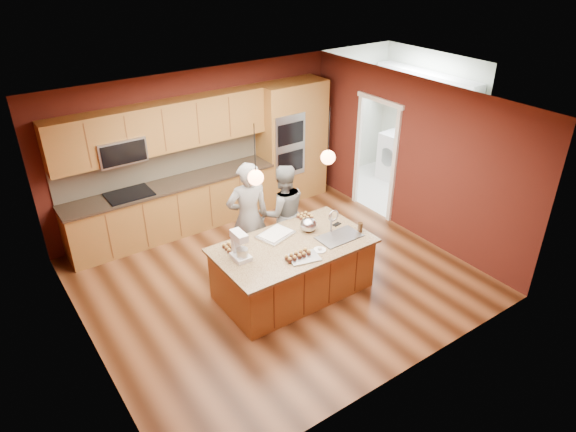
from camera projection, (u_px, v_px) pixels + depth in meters
floor at (276, 278)px, 7.92m from camera, size 5.50×5.50×0.00m
ceiling at (274, 107)px, 6.61m from camera, size 5.50×5.50×0.00m
wall_back at (197, 147)px, 9.06m from camera, size 5.50×0.00×5.50m
wall_front at (405, 287)px, 5.47m from camera, size 5.50×0.00×5.50m
wall_left at (76, 262)px, 5.89m from camera, size 0.00×5.00×5.00m
wall_right at (411, 157)px, 8.64m from camera, size 0.00×5.00×5.00m
cabinet_run at (169, 180)px, 8.71m from camera, size 3.74×0.64×2.30m
oven_column at (292, 142)px, 9.86m from camera, size 1.30×0.62×2.30m
doorway_trim at (375, 159)px, 9.35m from camera, size 0.08×1.11×2.20m
laundry_room at (426, 92)px, 10.02m from camera, size 2.60×2.70×2.70m
pendant_left at (256, 177)px, 6.36m from camera, size 0.20×0.20×0.80m
pendant_right at (328, 157)px, 6.94m from camera, size 0.20×0.20×0.80m
island at (294, 267)px, 7.42m from camera, size 2.23×1.25×1.20m
person_left at (248, 218)px, 7.71m from camera, size 0.74×0.57×1.81m
person_right at (283, 213)px, 8.07m from camera, size 0.92×0.81×1.60m
stand_mixer at (240, 247)px, 6.82m from camera, size 0.22×0.30×0.40m
sheet_cake at (276, 234)px, 7.41m from camera, size 0.59×0.50×0.05m
cooling_rack at (304, 258)px, 6.91m from camera, size 0.47×0.38×0.02m
mixing_bowl at (308, 225)px, 7.51m from camera, size 0.25×0.25×0.21m
plate at (320, 250)px, 7.08m from camera, size 0.18×0.18×0.01m
tumbler at (360, 227)px, 7.50m from camera, size 0.07×0.07×0.14m
phone at (337, 224)px, 7.71m from camera, size 0.15×0.10×0.01m
cupcakes_left at (232, 246)px, 7.11m from camera, size 0.23×0.23×0.07m
cupcakes_rack at (298, 255)px, 6.89m from camera, size 0.38×0.15×0.07m
cupcakes_right at (305, 216)px, 7.87m from camera, size 0.22×0.22×0.07m
washer at (423, 168)px, 10.44m from camera, size 0.68×0.69×0.94m
dryer at (398, 156)px, 10.92m from camera, size 0.68×0.70×1.01m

